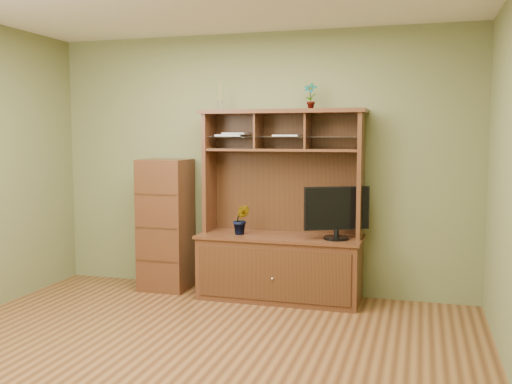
% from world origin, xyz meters
% --- Properties ---
extents(room, '(4.54, 4.04, 2.74)m').
position_xyz_m(room, '(0.00, 0.00, 1.35)').
color(room, '#522E17').
rests_on(room, ground).
extents(media_hutch, '(1.66, 0.61, 1.90)m').
position_xyz_m(media_hutch, '(0.31, 1.73, 0.52)').
color(media_hutch, '#432313').
rests_on(media_hutch, room).
extents(monitor, '(0.60, 0.33, 0.51)m').
position_xyz_m(monitor, '(0.88, 1.64, 0.92)').
color(monitor, black).
rests_on(monitor, media_hutch).
extents(orchid_plant, '(0.19, 0.17, 0.30)m').
position_xyz_m(orchid_plant, '(-0.08, 1.65, 0.80)').
color(orchid_plant, '#335F20').
rests_on(orchid_plant, media_hutch).
extents(top_plant, '(0.15, 0.11, 0.26)m').
position_xyz_m(top_plant, '(0.58, 1.80, 2.03)').
color(top_plant, '#406925').
rests_on(top_plant, media_hutch).
extents(reed_diffuser, '(0.06, 0.06, 0.28)m').
position_xyz_m(reed_diffuser, '(-0.35, 1.80, 2.01)').
color(reed_diffuser, silver).
rests_on(reed_diffuser, media_hutch).
extents(magazines, '(0.87, 0.22, 0.04)m').
position_xyz_m(magazines, '(-0.03, 1.80, 1.65)').
color(magazines, silver).
rests_on(magazines, media_hutch).
extents(side_cabinet, '(0.50, 0.45, 1.39)m').
position_xyz_m(side_cabinet, '(-0.96, 1.76, 0.70)').
color(side_cabinet, '#432313').
rests_on(side_cabinet, room).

